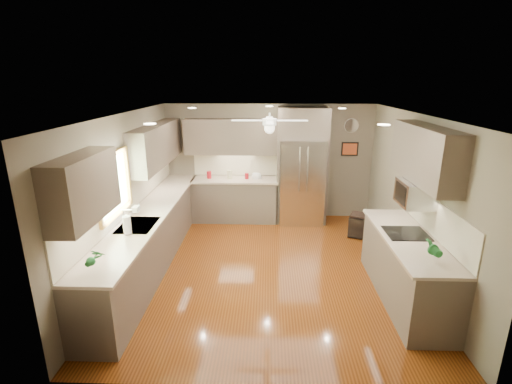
# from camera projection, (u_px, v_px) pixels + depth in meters

# --- Properties ---
(floor) EXTENTS (5.00, 5.00, 0.00)m
(floor) POSITION_uv_depth(u_px,v_px,m) (268.00, 268.00, 6.14)
(floor) COLOR #4A2109
(floor) RESTS_ON ground
(ceiling) EXTENTS (5.00, 5.00, 0.00)m
(ceiling) POSITION_uv_depth(u_px,v_px,m) (270.00, 114.00, 5.41)
(ceiling) COLOR white
(ceiling) RESTS_ON ground
(wall_back) EXTENTS (4.50, 0.00, 4.50)m
(wall_back) POSITION_uv_depth(u_px,v_px,m) (269.00, 162.00, 8.17)
(wall_back) COLOR #6B6252
(wall_back) RESTS_ON ground
(wall_front) EXTENTS (4.50, 0.00, 4.50)m
(wall_front) POSITION_uv_depth(u_px,v_px,m) (269.00, 278.00, 3.39)
(wall_front) COLOR #6B6252
(wall_front) RESTS_ON ground
(wall_left) EXTENTS (0.00, 5.00, 5.00)m
(wall_left) POSITION_uv_depth(u_px,v_px,m) (126.00, 194.00, 5.84)
(wall_left) COLOR #6B6252
(wall_left) RESTS_ON ground
(wall_right) EXTENTS (0.00, 5.00, 5.00)m
(wall_right) POSITION_uv_depth(u_px,v_px,m) (415.00, 197.00, 5.71)
(wall_right) COLOR #6B6252
(wall_right) RESTS_ON ground
(canister_a) EXTENTS (0.10, 0.10, 0.16)m
(canister_a) POSITION_uv_depth(u_px,v_px,m) (209.00, 175.00, 7.99)
(canister_a) COLOR maroon
(canister_a) RESTS_ON back_run
(canister_c) EXTENTS (0.14, 0.14, 0.18)m
(canister_c) POSITION_uv_depth(u_px,v_px,m) (230.00, 174.00, 7.98)
(canister_c) COLOR beige
(canister_c) RESTS_ON back_run
(canister_d) EXTENTS (0.09, 0.09, 0.12)m
(canister_d) POSITION_uv_depth(u_px,v_px,m) (247.00, 176.00, 7.96)
(canister_d) COLOR maroon
(canister_d) RESTS_ON back_run
(soap_bottle) EXTENTS (0.09, 0.10, 0.20)m
(soap_bottle) POSITION_uv_depth(u_px,v_px,m) (137.00, 208.00, 5.85)
(soap_bottle) COLOR white
(soap_bottle) RESTS_ON left_run
(potted_plant_left) EXTENTS (0.17, 0.12, 0.32)m
(potted_plant_left) POSITION_uv_depth(u_px,v_px,m) (94.00, 258.00, 4.10)
(potted_plant_left) COLOR #1B6126
(potted_plant_left) RESTS_ON left_run
(potted_plant_right) EXTENTS (0.19, 0.16, 0.31)m
(potted_plant_right) POSITION_uv_depth(u_px,v_px,m) (432.00, 248.00, 4.34)
(potted_plant_right) COLOR #1B6126
(potted_plant_right) RESTS_ON right_run
(bowl) EXTENTS (0.26, 0.26, 0.05)m
(bowl) POSITION_uv_depth(u_px,v_px,m) (257.00, 178.00, 7.96)
(bowl) COLOR beige
(bowl) RESTS_ON back_run
(left_run) EXTENTS (0.65, 4.70, 1.45)m
(left_run) POSITION_uv_depth(u_px,v_px,m) (152.00, 236.00, 6.20)
(left_run) COLOR #4D3F38
(left_run) RESTS_ON ground
(back_run) EXTENTS (1.85, 0.65, 1.45)m
(back_run) POSITION_uv_depth(u_px,v_px,m) (235.00, 199.00, 8.13)
(back_run) COLOR #4D3F38
(back_run) RESTS_ON ground
(uppers) EXTENTS (4.50, 4.70, 0.95)m
(uppers) POSITION_uv_depth(u_px,v_px,m) (226.00, 148.00, 6.30)
(uppers) COLOR #4D3F38
(uppers) RESTS_ON wall_left
(window) EXTENTS (0.05, 1.12, 0.92)m
(window) POSITION_uv_depth(u_px,v_px,m) (113.00, 185.00, 5.28)
(window) COLOR #BFF2B2
(window) RESTS_ON wall_left
(sink) EXTENTS (0.50, 0.70, 0.32)m
(sink) POSITION_uv_depth(u_px,v_px,m) (138.00, 227.00, 5.46)
(sink) COLOR silver
(sink) RESTS_ON left_run
(refrigerator) EXTENTS (1.06, 0.75, 2.45)m
(refrigerator) POSITION_uv_depth(u_px,v_px,m) (302.00, 168.00, 7.84)
(refrigerator) COLOR silver
(refrigerator) RESTS_ON ground
(right_run) EXTENTS (0.70, 2.20, 1.45)m
(right_run) POSITION_uv_depth(u_px,v_px,m) (406.00, 267.00, 5.17)
(right_run) COLOR #4D3F38
(right_run) RESTS_ON ground
(microwave) EXTENTS (0.43, 0.55, 0.34)m
(microwave) POSITION_uv_depth(u_px,v_px,m) (415.00, 193.00, 5.12)
(microwave) COLOR silver
(microwave) RESTS_ON wall_right
(ceiling_fan) EXTENTS (1.18, 1.18, 0.32)m
(ceiling_fan) POSITION_uv_depth(u_px,v_px,m) (270.00, 124.00, 5.75)
(ceiling_fan) COLOR white
(ceiling_fan) RESTS_ON ceiling
(recessed_lights) EXTENTS (2.84, 3.14, 0.01)m
(recessed_lights) POSITION_uv_depth(u_px,v_px,m) (267.00, 113.00, 5.80)
(recessed_lights) COLOR white
(recessed_lights) RESTS_ON ceiling
(wall_clock) EXTENTS (0.30, 0.03, 0.30)m
(wall_clock) POSITION_uv_depth(u_px,v_px,m) (351.00, 126.00, 7.86)
(wall_clock) COLOR white
(wall_clock) RESTS_ON wall_back
(framed_print) EXTENTS (0.36, 0.03, 0.30)m
(framed_print) POSITION_uv_depth(u_px,v_px,m) (350.00, 149.00, 8.00)
(framed_print) COLOR black
(framed_print) RESTS_ON wall_back
(stool) EXTENTS (0.46, 0.46, 0.45)m
(stool) POSITION_uv_depth(u_px,v_px,m) (359.00, 225.00, 7.29)
(stool) COLOR black
(stool) RESTS_ON ground
(paper_towel) EXTENTS (0.11, 0.11, 0.27)m
(paper_towel) POSITION_uv_depth(u_px,v_px,m) (127.00, 225.00, 5.07)
(paper_towel) COLOR white
(paper_towel) RESTS_ON left_run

